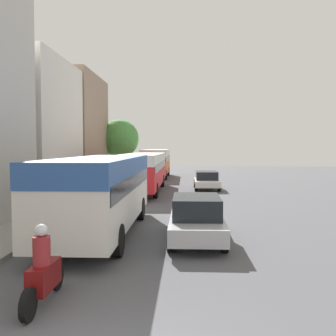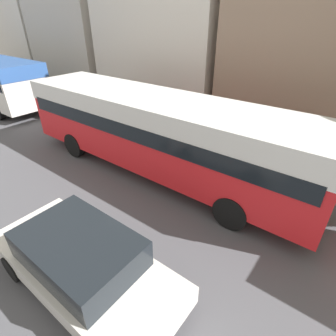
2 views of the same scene
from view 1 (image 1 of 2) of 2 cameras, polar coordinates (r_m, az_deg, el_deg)
building_far_terrace at (r=25.08m, az=-21.03°, el=5.41°), size 5.23×7.78×8.74m
building_end_row at (r=33.35m, az=-16.25°, el=5.42°), size 6.70×8.48×9.35m
bus_lead at (r=14.38m, az=-10.13°, el=-2.47°), size 2.58×9.42×2.92m
bus_following at (r=27.76m, az=-3.72°, el=0.18°), size 2.62×11.42×2.82m
bus_third_in_line at (r=40.73m, az=-1.80°, el=1.33°), size 2.61×9.34×3.04m
motorcycle_behind_lead at (r=8.54m, az=-18.49°, el=-14.90°), size 0.38×2.24×1.73m
car_crossing at (r=13.31m, az=4.35°, el=-7.62°), size 1.92×4.47×1.59m
car_far_curb at (r=29.56m, az=5.90°, el=-1.79°), size 1.94×4.55×1.41m
pedestrian_near_curb at (r=22.21m, az=-13.22°, el=-2.76°), size 0.40×0.40×1.75m
pedestrian_walking_away at (r=46.18m, az=-6.08°, el=0.40°), size 0.41×0.41×1.80m
street_tree at (r=36.99m, az=-7.36°, el=4.43°), size 3.74×3.74×5.86m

